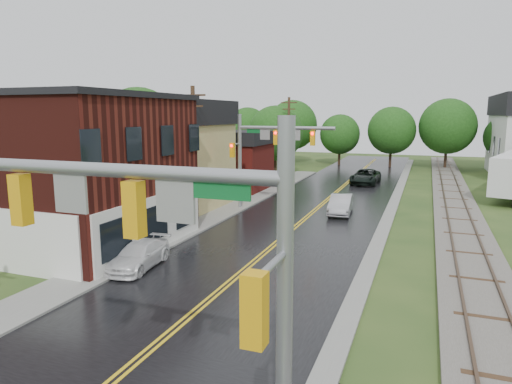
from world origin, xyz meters
The scene contains 18 objects.
main_road centered at (0.00, 30.00, 0.00)m, with size 10.00×90.00×0.02m, color black.
curb_right centered at (5.40, 35.00, 0.00)m, with size 0.80×70.00×0.12m, color gray.
sidewalk_left centered at (-6.20, 25.00, 0.00)m, with size 2.40×50.00×0.12m, color gray.
brick_building centered at (-12.48, 15.00, 4.15)m, with size 14.30×10.30×8.30m.
yellow_house centered at (-11.00, 26.00, 3.20)m, with size 8.00×7.00×6.40m, color tan.
darkred_building centered at (-10.00, 35.00, 2.20)m, with size 7.00×6.00×4.40m, color #3F0F0C.
railroad centered at (10.00, 35.00, 0.11)m, with size 3.20×80.00×0.30m.
traffic_signal_near centered at (3.47, 2.00, 4.97)m, with size 7.34×0.30×7.20m.
traffic_signal_far centered at (-3.47, 27.00, 4.97)m, with size 7.34×0.43×7.20m.
utility_pole_b centered at (-6.80, 22.00, 4.72)m, with size 1.80×0.28×9.00m.
utility_pole_c centered at (-6.80, 44.00, 4.72)m, with size 1.80×0.28×9.00m.
tree_left_a centered at (-19.85, 21.90, 5.11)m, with size 6.80×6.80×8.67m.
tree_left_b centered at (-17.85, 31.90, 5.72)m, with size 7.60×7.60×9.69m.
tree_left_c centered at (-13.85, 39.90, 4.51)m, with size 6.00×6.00×7.65m.
tree_left_e centered at (-8.85, 45.90, 4.81)m, with size 6.40×6.40×8.16m.
suv_dark centered at (1.86, 42.90, 0.76)m, with size 2.53×5.49×1.53m, color black.
sedan_silver centered at (2.04, 27.68, 0.70)m, with size 1.49×4.28×1.41m, color #AEAEB3.
pickup_white centered at (-4.80, 12.60, 0.60)m, with size 1.69×4.15×1.20m, color silver.
Camera 1 is at (7.66, -4.84, 7.23)m, focal length 32.00 mm.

